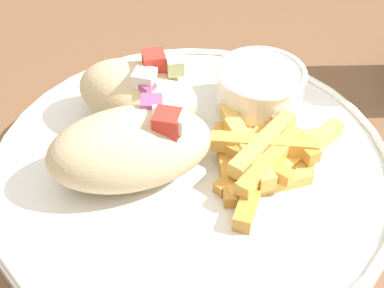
{
  "coord_description": "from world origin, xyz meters",
  "views": [
    {
      "loc": [
        0.14,
        -0.32,
        1.06
      ],
      "look_at": [
        0.03,
        -0.04,
        0.79
      ],
      "focal_mm": 50.0,
      "sensor_mm": 36.0,
      "label": 1
    }
  ],
  "objects_px": {
    "pita_sandwich_far": "(138,94)",
    "plate": "(192,166)",
    "sauce_ramekin": "(260,88)",
    "fries_pile": "(264,155)",
    "pita_sandwich_near": "(131,148)"
  },
  "relations": [
    {
      "from": "pita_sandwich_far",
      "to": "plate",
      "type": "bearing_deg",
      "value": -26.73
    },
    {
      "from": "pita_sandwich_far",
      "to": "sauce_ramekin",
      "type": "bearing_deg",
      "value": 30.85
    },
    {
      "from": "sauce_ramekin",
      "to": "plate",
      "type": "bearing_deg",
      "value": -109.68
    },
    {
      "from": "sauce_ramekin",
      "to": "fries_pile",
      "type": "bearing_deg",
      "value": -70.75
    },
    {
      "from": "pita_sandwich_far",
      "to": "sauce_ramekin",
      "type": "relative_size",
      "value": 1.37
    },
    {
      "from": "pita_sandwich_near",
      "to": "pita_sandwich_far",
      "type": "relative_size",
      "value": 1.33
    },
    {
      "from": "fries_pile",
      "to": "sauce_ramekin",
      "type": "height_order",
      "value": "sauce_ramekin"
    },
    {
      "from": "pita_sandwich_far",
      "to": "fries_pile",
      "type": "height_order",
      "value": "pita_sandwich_far"
    },
    {
      "from": "pita_sandwich_far",
      "to": "fries_pile",
      "type": "distance_m",
      "value": 0.11
    },
    {
      "from": "plate",
      "to": "pita_sandwich_near",
      "type": "relative_size",
      "value": 2.28
    },
    {
      "from": "fries_pile",
      "to": "sauce_ramekin",
      "type": "distance_m",
      "value": 0.07
    },
    {
      "from": "sauce_ramekin",
      "to": "pita_sandwich_far",
      "type": "bearing_deg",
      "value": -150.38
    },
    {
      "from": "plate",
      "to": "sauce_ramekin",
      "type": "relative_size",
      "value": 4.16
    },
    {
      "from": "plate",
      "to": "fries_pile",
      "type": "bearing_deg",
      "value": 18.8
    },
    {
      "from": "plate",
      "to": "pita_sandwich_near",
      "type": "distance_m",
      "value": 0.06
    }
  ]
}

